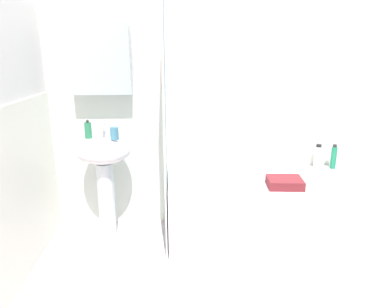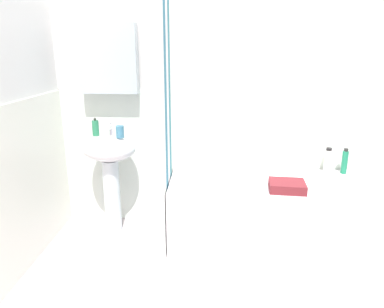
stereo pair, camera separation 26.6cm
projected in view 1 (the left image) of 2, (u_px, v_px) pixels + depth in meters
The scene contains 10 objects.
wall_back_tiled at pixel (223, 97), 3.10m from camera, with size 3.60×0.18×2.40m.
sink at pixel (104, 166), 2.97m from camera, with size 0.44×0.34×0.83m.
faucet at pixel (104, 130), 2.97m from camera, with size 0.03×0.12×0.12m.
soap_dispenser at pixel (88, 130), 2.95m from camera, with size 0.06×0.06×0.15m.
toothbrush_cup at pixel (114, 133), 2.90m from camera, with size 0.07×0.07×0.10m, color teal.
bathtub at pixel (262, 208), 3.01m from camera, with size 1.56×0.65×0.52m, color white.
shower_curtain at pixel (165, 122), 2.76m from camera, with size 0.01×0.65×2.00m.
body_wash_bottle at pixel (334, 157), 3.16m from camera, with size 0.05×0.05×0.22m.
conditioner_bottle at pixel (318, 157), 3.19m from camera, with size 0.07×0.07×0.21m.
towel_folded at pixel (285, 182), 2.75m from camera, with size 0.26×0.22×0.07m, color maroon.
Camera 1 is at (-0.50, -1.83, 1.53)m, focal length 33.65 mm.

